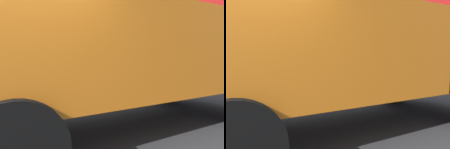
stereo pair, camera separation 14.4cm
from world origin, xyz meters
TOP-DOWN VIEW (x-y plane):
  - fire_hydrant at (0.27, 5.53)m, footprint 0.27×0.60m
  - loose_tire at (0.20, 5.04)m, footprint 1.28×0.66m
  - stop_sign at (3.00, 4.57)m, footprint 0.76×0.08m
  - dump_truck_orange at (2.68, 0.82)m, footprint 7.08×2.98m
  - bare_tree at (6.25, 6.47)m, footprint 1.32×1.36m

SIDE VIEW (x-z plane):
  - fire_hydrant at x=0.27m, z-range 0.18..1.00m
  - loose_tire at x=0.20m, z-range 0.15..1.41m
  - dump_truck_orange at x=2.68m, z-range 0.11..3.11m
  - stop_sign at x=3.00m, z-range 0.61..2.95m
  - bare_tree at x=6.25m, z-range 0.20..5.33m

